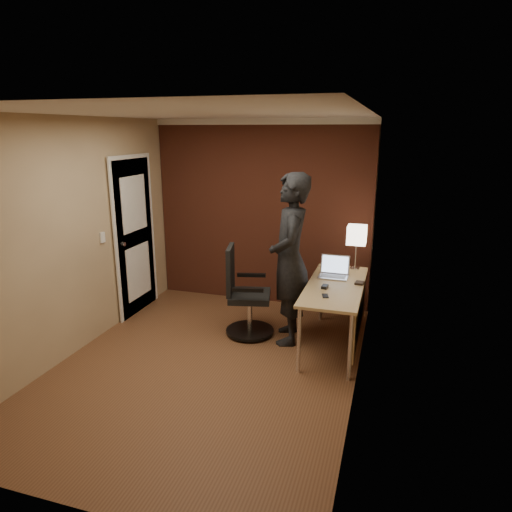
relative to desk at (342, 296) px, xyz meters
name	(u,v)px	position (x,y,z in m)	size (l,w,h in m)	color
room	(232,209)	(-1.53, 0.74, 0.77)	(4.00, 4.00, 4.00)	brown
desk	(342,296)	(0.00, 0.00, 0.00)	(0.60, 1.50, 0.73)	tan
desk_lamp	(357,235)	(0.08, 0.64, 0.55)	(0.22, 0.22, 0.54)	silver
laptop	(334,271)	(-0.13, 0.30, 0.19)	(0.33, 0.26, 0.23)	silver
mouse	(325,287)	(-0.17, -0.15, 0.14)	(0.06, 0.10, 0.03)	black
phone	(325,296)	(-0.12, -0.40, 0.13)	(0.06, 0.12, 0.01)	black
wallet	(360,283)	(0.18, 0.10, 0.14)	(0.09, 0.11, 0.02)	black
office_chair	(244,297)	(-1.13, 0.01, -0.14)	(0.58, 0.65, 1.05)	black
person	(290,260)	(-0.59, 0.02, 0.36)	(0.70, 0.46, 1.93)	black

